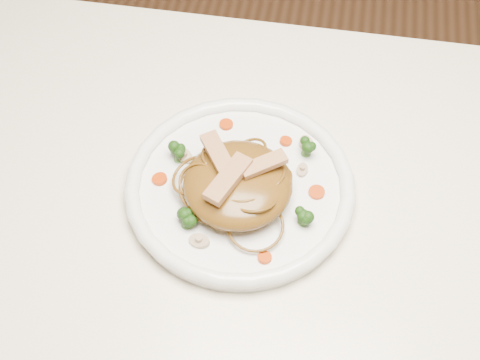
# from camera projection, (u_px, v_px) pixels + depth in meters

# --- Properties ---
(table) EXTENTS (1.20, 0.80, 0.75)m
(table) POSITION_uv_depth(u_px,v_px,m) (300.00, 275.00, 0.92)
(table) COLOR silver
(table) RESTS_ON ground
(plate) EXTENTS (0.35, 0.35, 0.02)m
(plate) POSITION_uv_depth(u_px,v_px,m) (240.00, 190.00, 0.87)
(plate) COLOR white
(plate) RESTS_ON table
(noodle_mound) EXTENTS (0.15, 0.15, 0.05)m
(noodle_mound) POSITION_uv_depth(u_px,v_px,m) (238.00, 184.00, 0.84)
(noodle_mound) COLOR brown
(noodle_mound) RESTS_ON plate
(chicken_a) EXTENTS (0.06, 0.05, 0.01)m
(chicken_a) POSITION_uv_depth(u_px,v_px,m) (263.00, 164.00, 0.82)
(chicken_a) COLOR tan
(chicken_a) RESTS_ON noodle_mound
(chicken_b) EXTENTS (0.06, 0.07, 0.01)m
(chicken_b) POSITION_uv_depth(u_px,v_px,m) (218.00, 154.00, 0.83)
(chicken_b) COLOR tan
(chicken_b) RESTS_ON noodle_mound
(chicken_c) EXTENTS (0.05, 0.08, 0.01)m
(chicken_c) POSITION_uv_depth(u_px,v_px,m) (228.00, 179.00, 0.80)
(chicken_c) COLOR tan
(chicken_c) RESTS_ON noodle_mound
(broccoli_0) EXTENTS (0.04, 0.04, 0.03)m
(broccoli_0) POSITION_uv_depth(u_px,v_px,m) (307.00, 146.00, 0.88)
(broccoli_0) COLOR #1A3F0D
(broccoli_0) RESTS_ON plate
(broccoli_1) EXTENTS (0.03, 0.03, 0.03)m
(broccoli_1) POSITION_uv_depth(u_px,v_px,m) (178.00, 152.00, 0.88)
(broccoli_1) COLOR #1A3F0D
(broccoli_1) RESTS_ON plate
(broccoli_2) EXTENTS (0.03, 0.03, 0.03)m
(broccoli_2) POSITION_uv_depth(u_px,v_px,m) (186.00, 219.00, 0.82)
(broccoli_2) COLOR #1A3F0D
(broccoli_2) RESTS_ON plate
(broccoli_3) EXTENTS (0.03, 0.03, 0.03)m
(broccoli_3) POSITION_uv_depth(u_px,v_px,m) (304.00, 216.00, 0.82)
(broccoli_3) COLOR #1A3F0D
(broccoli_3) RESTS_ON plate
(carrot_0) EXTENTS (0.02, 0.02, 0.00)m
(carrot_0) POSITION_uv_depth(u_px,v_px,m) (286.00, 141.00, 0.91)
(carrot_0) COLOR #BA3B06
(carrot_0) RESTS_ON plate
(carrot_1) EXTENTS (0.03, 0.03, 0.00)m
(carrot_1) POSITION_uv_depth(u_px,v_px,m) (160.00, 179.00, 0.87)
(carrot_1) COLOR #BA3B06
(carrot_1) RESTS_ON plate
(carrot_2) EXTENTS (0.03, 0.03, 0.00)m
(carrot_2) POSITION_uv_depth(u_px,v_px,m) (317.00, 192.00, 0.86)
(carrot_2) COLOR #BA3B06
(carrot_2) RESTS_ON plate
(carrot_3) EXTENTS (0.02, 0.02, 0.00)m
(carrot_3) POSITION_uv_depth(u_px,v_px,m) (226.00, 124.00, 0.92)
(carrot_3) COLOR #BA3B06
(carrot_3) RESTS_ON plate
(carrot_4) EXTENTS (0.02, 0.02, 0.00)m
(carrot_4) POSITION_uv_depth(u_px,v_px,m) (265.00, 258.00, 0.80)
(carrot_4) COLOR #BA3B06
(carrot_4) RESTS_ON plate
(mushroom_0) EXTENTS (0.03, 0.03, 0.01)m
(mushroom_0) POSITION_uv_depth(u_px,v_px,m) (199.00, 241.00, 0.81)
(mushroom_0) COLOR #C0B290
(mushroom_0) RESTS_ON plate
(mushroom_1) EXTENTS (0.02, 0.02, 0.01)m
(mushroom_1) POSITION_uv_depth(u_px,v_px,m) (302.00, 170.00, 0.88)
(mushroom_1) COLOR #C0B290
(mushroom_1) RESTS_ON plate
(mushroom_2) EXTENTS (0.04, 0.04, 0.01)m
(mushroom_2) POSITION_uv_depth(u_px,v_px,m) (184.00, 156.00, 0.89)
(mushroom_2) COLOR #C0B290
(mushroom_2) RESTS_ON plate
(mushroom_3) EXTENTS (0.04, 0.04, 0.01)m
(mushroom_3) POSITION_uv_depth(u_px,v_px,m) (306.00, 144.00, 0.90)
(mushroom_3) COLOR #C0B290
(mushroom_3) RESTS_ON plate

